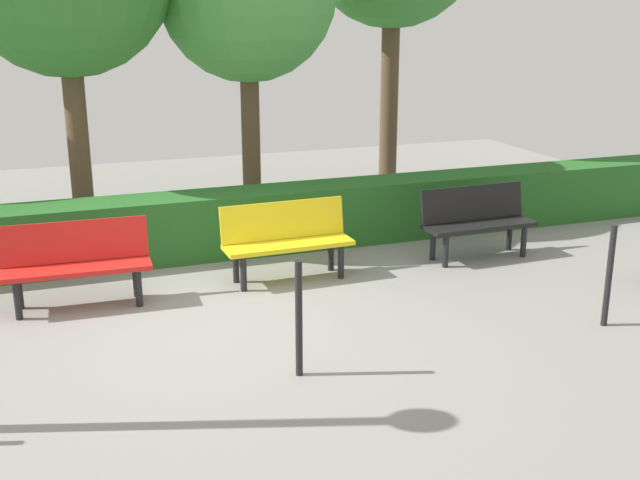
{
  "coord_description": "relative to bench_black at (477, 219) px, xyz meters",
  "views": [
    {
      "loc": [
        1.43,
        7.2,
        2.96
      ],
      "look_at": [
        -1.31,
        -0.35,
        0.55
      ],
      "focal_mm": 44.05,
      "sensor_mm": 36.0,
      "label": 1
    }
  ],
  "objects": [
    {
      "name": "railing_post_mid",
      "position": [
        3.05,
        2.32,
        0.02
      ],
      "size": [
        0.06,
        0.06,
        1.0
      ],
      "primitive_type": "cylinder",
      "color": "black",
      "rests_on": "ground_plane"
    },
    {
      "name": "hedge_row",
      "position": [
        2.41,
        -1.16,
        -0.09
      ],
      "size": [
        12.75,
        0.65,
        0.78
      ],
      "primitive_type": "cube",
      "color": "#266023",
      "rests_on": "ground_plane"
    },
    {
      "name": "bench_yellow",
      "position": [
        2.41,
        -0.03,
        0.0
      ],
      "size": [
        1.45,
        0.49,
        0.86
      ],
      "rotation": [
        0.0,
        0.0,
        0.02
      ],
      "color": "yellow",
      "rests_on": "ground_plane"
    },
    {
      "name": "bench_red",
      "position": [
        4.66,
        0.03,
        0.0
      ],
      "size": [
        1.48,
        0.51,
        0.86
      ],
      "rotation": [
        0.0,
        0.0,
        -0.04
      ],
      "color": "red",
      "rests_on": "ground_plane"
    },
    {
      "name": "railing_post_near",
      "position": [
        -0.05,
        2.32,
        0.02
      ],
      "size": [
        0.06,
        0.06,
        1.0
      ],
      "primitive_type": "cylinder",
      "color": "black",
      "rests_on": "ground_plane"
    },
    {
      "name": "ground_plane",
      "position": [
        3.48,
        0.76,
        -0.48
      ],
      "size": [
        16.75,
        16.75,
        0.0
      ],
      "primitive_type": "plane",
      "color": "gray"
    },
    {
      "name": "bench_black",
      "position": [
        0.0,
        0.0,
        0.0
      ],
      "size": [
        1.4,
        0.49,
        0.86
      ],
      "rotation": [
        0.0,
        0.0,
        0.03
      ],
      "color": "black",
      "rests_on": "ground_plane"
    }
  ]
}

